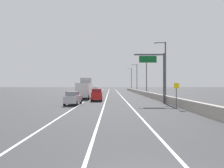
# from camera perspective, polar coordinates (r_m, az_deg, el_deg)

# --- Properties ---
(ground_plane) EXTENTS (320.00, 320.00, 0.00)m
(ground_plane) POSITION_cam_1_polar(r_m,az_deg,el_deg) (69.65, 0.55, -2.49)
(ground_plane) COLOR #38383A
(lane_stripe_left) EXTENTS (0.16, 130.00, 0.00)m
(lane_stripe_left) POSITION_cam_1_polar(r_m,az_deg,el_deg) (60.81, -4.51, -2.82)
(lane_stripe_left) COLOR silver
(lane_stripe_left) RESTS_ON ground_plane
(lane_stripe_center) EXTENTS (0.16, 130.00, 0.00)m
(lane_stripe_center) POSITION_cam_1_polar(r_m,az_deg,el_deg) (60.66, -1.21, -2.83)
(lane_stripe_center) COLOR silver
(lane_stripe_center) RESTS_ON ground_plane
(lane_stripe_right) EXTENTS (0.16, 130.00, 0.00)m
(lane_stripe_right) POSITION_cam_1_polar(r_m,az_deg,el_deg) (60.71, 2.10, -2.83)
(lane_stripe_right) COLOR silver
(lane_stripe_right) RESTS_ON ground_plane
(jersey_barrier_right) EXTENTS (0.60, 120.00, 1.10)m
(jersey_barrier_right) POSITION_cam_1_polar(r_m,az_deg,el_deg) (46.44, 10.33, -2.97)
(jersey_barrier_right) COLOR #9E998E
(jersey_barrier_right) RESTS_ON ground_plane
(overhead_sign_gantry) EXTENTS (4.68, 0.36, 7.50)m
(overhead_sign_gantry) POSITION_cam_1_polar(r_m,az_deg,el_deg) (31.55, 12.96, 3.30)
(overhead_sign_gantry) COLOR #47474C
(overhead_sign_gantry) RESTS_ON ground_plane
(speed_advisory_sign) EXTENTS (0.60, 0.11, 3.00)m
(speed_advisory_sign) POSITION_cam_1_polar(r_m,az_deg,el_deg) (25.30, 17.38, -2.56)
(speed_advisory_sign) COLOR #4C4C51
(speed_advisory_sign) RESTS_ON ground_plane
(lamp_post_right_near) EXTENTS (2.14, 0.44, 10.29)m
(lamp_post_right_near) POSITION_cam_1_polar(r_m,az_deg,el_deg) (18.38, 28.60, 9.48)
(lamp_post_right_near) COLOR #4C4C51
(lamp_post_right_near) RESTS_ON ground_plane
(lamp_post_right_second) EXTENTS (2.14, 0.44, 10.29)m
(lamp_post_right_second) POSITION_cam_1_polar(r_m,az_deg,el_deg) (36.78, 14.18, 4.63)
(lamp_post_right_second) COLOR #4C4C51
(lamp_post_right_second) RESTS_ON ground_plane
(lamp_post_right_third) EXTENTS (2.14, 0.44, 10.29)m
(lamp_post_right_third) POSITION_cam_1_polar(r_m,az_deg,el_deg) (55.98, 9.26, 2.98)
(lamp_post_right_third) COLOR #4C4C51
(lamp_post_right_third) RESTS_ON ground_plane
(lamp_post_right_fourth) EXTENTS (2.14, 0.44, 10.29)m
(lamp_post_right_fourth) POSITION_cam_1_polar(r_m,az_deg,el_deg) (75.38, 6.72, 2.17)
(lamp_post_right_fourth) COLOR #4C4C51
(lamp_post_right_fourth) RESTS_ON ground_plane
(lamp_post_right_fifth) EXTENTS (2.14, 0.44, 10.29)m
(lamp_post_right_fifth) POSITION_cam_1_polar(r_m,az_deg,el_deg) (94.88, 5.24, 1.69)
(lamp_post_right_fifth) COLOR #4C4C51
(lamp_post_right_fifth) RESTS_ON ground_plane
(car_white_0) EXTENTS (2.03, 4.46, 2.02)m
(car_white_0) POSITION_cam_1_polar(r_m,az_deg,el_deg) (68.99, -4.68, -1.68)
(car_white_0) COLOR white
(car_white_0) RESTS_ON ground_plane
(car_silver_1) EXTENTS (1.92, 4.21, 1.90)m
(car_silver_1) POSITION_cam_1_polar(r_m,az_deg,el_deg) (29.07, -10.74, -3.87)
(car_silver_1) COLOR #B7B7BC
(car_silver_1) RESTS_ON ground_plane
(car_red_2) EXTENTS (2.00, 4.55, 2.10)m
(car_red_2) POSITION_cam_1_polar(r_m,az_deg,el_deg) (35.82, -4.20, -3.01)
(car_red_2) COLOR red
(car_red_2) RESTS_ON ground_plane
(box_truck) EXTENTS (2.49, 8.77, 4.21)m
(box_truck) POSITION_cam_1_polar(r_m,az_deg,el_deg) (41.62, -7.50, -1.41)
(box_truck) COLOR silver
(box_truck) RESTS_ON ground_plane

